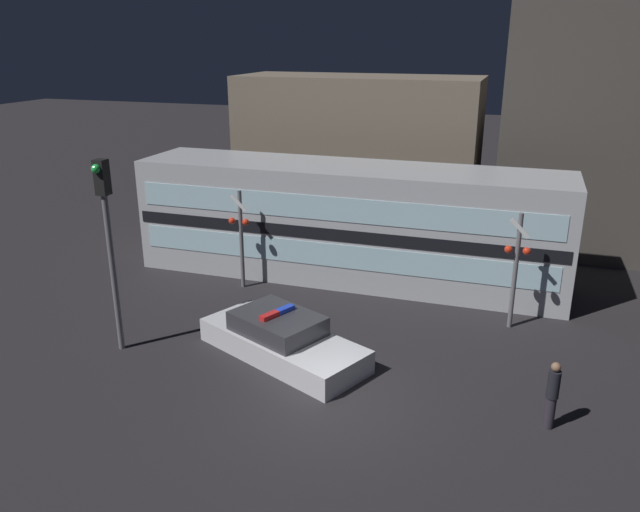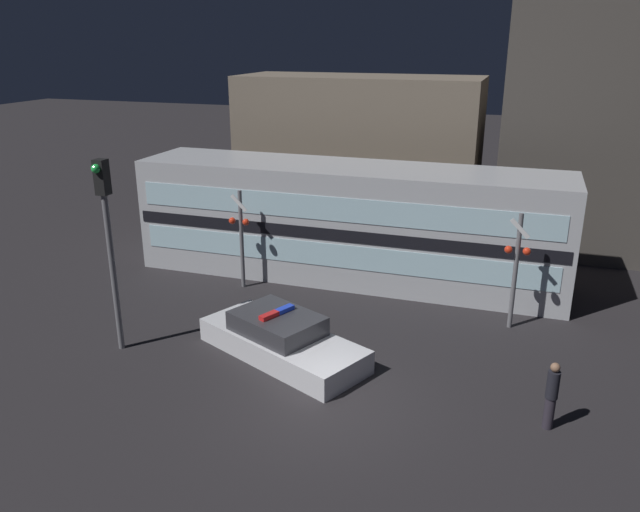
{
  "view_description": "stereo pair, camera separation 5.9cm",
  "coord_description": "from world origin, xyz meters",
  "views": [
    {
      "loc": [
        3.82,
        -11.96,
        8.11
      ],
      "look_at": [
        -1.82,
        5.06,
        1.78
      ],
      "focal_mm": 35.0,
      "sensor_mm": 36.0,
      "label": 1
    },
    {
      "loc": [
        3.88,
        -11.95,
        8.11
      ],
      "look_at": [
        -1.82,
        5.06,
        1.78
      ],
      "focal_mm": 35.0,
      "sensor_mm": 36.0,
      "label": 2
    }
  ],
  "objects": [
    {
      "name": "train",
      "position": [
        -1.83,
        8.21,
        1.98
      ],
      "size": [
        14.84,
        3.16,
        3.97
      ],
      "color": "#B7BABF",
      "rests_on": "ground_plane"
    },
    {
      "name": "crossing_signal_near",
      "position": [
        3.89,
        5.62,
        1.96
      ],
      "size": [
        0.72,
        0.31,
        3.48
      ],
      "color": "slate",
      "rests_on": "ground_plane"
    },
    {
      "name": "police_car",
      "position": [
        -1.85,
        1.9,
        0.47
      ],
      "size": [
        5.13,
        3.7,
        1.28
      ],
      "rotation": [
        0.0,
        0.0,
        -0.43
      ],
      "color": "silver",
      "rests_on": "ground_plane"
    },
    {
      "name": "ground_plane",
      "position": [
        0.0,
        0.0,
        0.0
      ],
      "size": [
        120.0,
        120.0,
        0.0
      ],
      "primitive_type": "plane",
      "color": "#262326"
    },
    {
      "name": "pedestrian",
      "position": [
        4.91,
        0.69,
        0.82
      ],
      "size": [
        0.27,
        0.27,
        1.59
      ],
      "color": "#2D2833",
      "rests_on": "ground_plane"
    },
    {
      "name": "crossing_signal_far",
      "position": [
        -4.91,
        5.99,
        1.91
      ],
      "size": [
        0.72,
        0.31,
        3.38
      ],
      "color": "slate",
      "rests_on": "ground_plane"
    },
    {
      "name": "building_left",
      "position": [
        -3.14,
        14.28,
        3.28
      ],
      "size": [
        10.25,
        4.02,
        6.56
      ],
      "color": "#726656",
      "rests_on": "ground_plane"
    },
    {
      "name": "traffic_light_corner",
      "position": [
        -6.19,
        0.89,
        3.36
      ],
      "size": [
        0.3,
        0.46,
        5.23
      ],
      "color": "slate",
      "rests_on": "ground_plane"
    }
  ]
}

